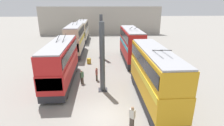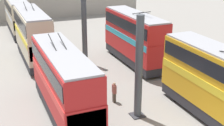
# 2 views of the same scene
# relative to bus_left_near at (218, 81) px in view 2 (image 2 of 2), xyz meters

# --- Properties ---
(support_column_near) EXTENTS (0.95, 0.95, 7.29)m
(support_column_near) POSITION_rel_bus_left_near_xyz_m (2.52, 4.70, 0.63)
(support_column_near) COLOR #42474C
(support_column_near) RESTS_ON ground_plane
(support_column_far) EXTENTS (0.95, 0.95, 7.29)m
(support_column_far) POSITION_rel_bus_left_near_xyz_m (14.35, 4.70, 0.63)
(support_column_far) COLOR #42474C
(support_column_far) RESTS_ON ground_plane
(bus_left_near) EXTENTS (10.05, 2.54, 5.70)m
(bus_left_near) POSITION_rel_bus_left_near_xyz_m (0.00, 0.00, 0.00)
(bus_left_near) COLOR black
(bus_left_near) RESTS_ON ground_plane
(bus_left_far) EXTENTS (9.81, 2.54, 5.82)m
(bus_left_far) POSITION_rel_bus_left_near_xyz_m (12.45, 0.00, 0.07)
(bus_left_far) COLOR black
(bus_left_far) RESTS_ON ground_plane
(bus_right_near) EXTENTS (10.12, 2.54, 5.46)m
(bus_right_near) POSITION_rel_bus_left_near_xyz_m (4.62, 9.41, -0.13)
(bus_right_near) COLOR black
(bus_right_near) RESTS_ON ground_plane
(bus_right_mid) EXTENTS (9.62, 2.54, 5.95)m
(bus_right_mid) POSITION_rel_bus_left_near_xyz_m (17.09, 9.41, 0.13)
(bus_right_mid) COLOR black
(bus_right_mid) RESTS_ON ground_plane
(bus_right_far) EXTENTS (10.01, 2.54, 5.45)m
(bus_right_far) POSITION_rel_bus_left_near_xyz_m (29.74, 9.41, -0.15)
(bus_right_far) COLOR black
(bus_right_far) RESTS_ON ground_plane
(person_by_right_row) EXTENTS (0.48, 0.44, 1.65)m
(person_by_right_row) POSITION_rel_bus_left_near_xyz_m (4.32, 7.09, -2.02)
(person_by_right_row) COLOR #473D33
(person_by_right_row) RESTS_ON ground_plane
(person_aisle_midway) EXTENTS (0.43, 0.26, 1.67)m
(person_aisle_midway) POSITION_rel_bus_left_near_xyz_m (5.10, 5.40, -2.01)
(person_aisle_midway) COLOR #473D33
(person_aisle_midway) RESTS_ON ground_plane
(oil_drum) EXTENTS (0.67, 0.67, 0.83)m
(oil_drum) POSITION_rel_bus_left_near_xyz_m (11.51, 6.73, -2.48)
(oil_drum) COLOR #B28E23
(oil_drum) RESTS_ON ground_plane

